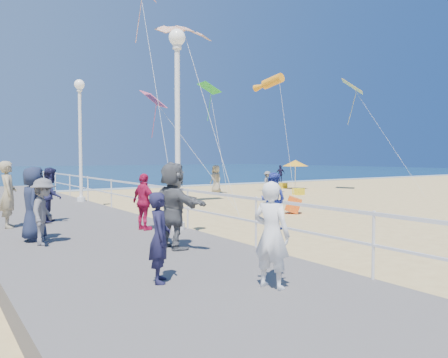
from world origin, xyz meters
TOP-DOWN VIEW (x-y plane):
  - ground at (0.00, 0.00)m, footprint 160.00×160.00m
  - ocean at (0.00, 65.00)m, footprint 160.00×90.00m
  - surf_line at (0.00, 20.50)m, footprint 160.00×1.20m
  - boardwalk at (-7.50, 0.00)m, footprint 5.00×44.00m
  - railing at (-5.05, 0.00)m, footprint 0.05×42.00m
  - lamp_post_mid at (-5.35, 0.00)m, footprint 0.44×0.44m
  - lamp_post_far at (-5.35, 9.00)m, footprint 0.44×0.44m
  - woman_holding_toddler at (-6.68, -5.44)m, footprint 0.56×0.68m
  - toddler_held at (-6.53, -5.29)m, footprint 0.45×0.51m
  - spectator_0 at (-7.93, -4.23)m, footprint 0.53×0.61m
  - spectator_2 at (-8.79, -0.14)m, footprint 0.93×1.11m
  - spectator_3 at (-6.14, 0.43)m, footprint 0.56×0.95m
  - spectator_4 at (-8.87, 0.49)m, footprint 0.73×0.95m
  - spectator_5 at (-6.59, -2.11)m, footprint 0.74×1.77m
  - spectator_6 at (-9.08, 2.89)m, footprint 0.53×0.73m
  - spectator_7 at (-7.85, 3.33)m, footprint 0.89×0.98m
  - beach_walker_a at (7.66, 11.89)m, footprint 1.06×0.99m
  - beach_walker_b at (16.39, 20.47)m, footprint 1.01×0.59m
  - beach_walker_c at (4.58, 13.40)m, footprint 0.72×0.98m
  - box_kite at (1.65, 2.98)m, footprint 0.89×0.89m
  - beach_umbrella at (11.39, 13.18)m, footprint 1.90×1.90m
  - beach_chair_left at (8.20, 9.50)m, footprint 0.55×0.55m
  - beach_chair_right at (11.26, 14.43)m, footprint 0.55×0.55m
  - kite_parafoil at (-0.92, 7.54)m, footprint 2.64×0.94m
  - kite_windsock at (6.47, 9.98)m, footprint 0.96×2.42m
  - kite_diamond_pink at (-1.43, 9.85)m, footprint 1.56×1.52m
  - kite_diamond_multi at (13.20, 9.58)m, footprint 2.12×2.07m
  - kite_diamond_green at (3.00, 11.68)m, footprint 1.22×1.33m

SIDE VIEW (x-z plane):
  - ground at x=0.00m, z-range 0.00..0.00m
  - ocean at x=0.00m, z-range -0.01..0.04m
  - surf_line at x=0.00m, z-range 0.01..0.05m
  - boardwalk at x=-7.50m, z-range 0.00..0.40m
  - beach_chair_left at x=8.20m, z-range 0.00..0.40m
  - beach_chair_right at x=11.26m, z-range 0.00..0.40m
  - box_kite at x=1.65m, z-range -0.07..0.67m
  - beach_walker_a at x=7.66m, z-range 0.00..1.43m
  - beach_walker_b at x=16.39m, z-range 0.00..1.62m
  - beach_walker_c at x=4.58m, z-range 0.00..1.85m
  - spectator_0 at x=-7.93m, z-range 0.40..1.81m
  - spectator_2 at x=-8.79m, z-range 0.40..1.89m
  - spectator_3 at x=-6.14m, z-range 0.40..1.92m
  - woman_holding_toddler at x=-6.68m, z-range 0.40..2.00m
  - spectator_7 at x=-7.85m, z-range 0.40..2.04m
  - railing at x=-5.05m, z-range 0.98..1.53m
  - spectator_4 at x=-8.87m, z-range 0.40..2.13m
  - spectator_6 at x=-9.08m, z-range 0.40..2.24m
  - spectator_5 at x=-6.59m, z-range 0.40..2.25m
  - toddler_held at x=-6.53m, z-range 1.25..2.11m
  - beach_umbrella at x=11.39m, z-range 0.84..2.98m
  - lamp_post_mid at x=-5.35m, z-range 1.00..6.32m
  - lamp_post_far at x=-5.35m, z-range 1.00..6.32m
  - kite_diamond_pink at x=-1.43m, z-range 4.85..5.64m
  - kite_diamond_green at x=3.00m, z-range 6.14..6.73m
  - kite_windsock at x=6.47m, z-range 6.42..7.44m
  - kite_diamond_multi at x=13.20m, z-range 6.68..7.65m
  - kite_parafoil at x=-0.92m, z-range 7.93..8.58m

